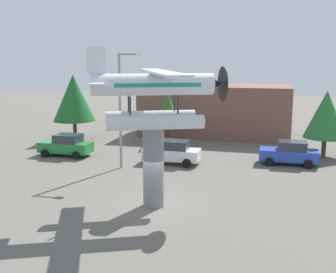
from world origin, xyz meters
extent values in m
plane|color=#605B54|center=(0.00, 0.00, 0.00)|extent=(140.00, 140.00, 0.00)
cylinder|color=slate|center=(0.00, 0.00, 2.14)|extent=(1.10, 1.10, 4.28)
cylinder|color=silver|center=(0.41, -0.91, 4.63)|extent=(4.67, 2.60, 0.70)
cylinder|color=#333338|center=(1.30, 0.04, 5.43)|extent=(0.13, 0.13, 0.90)
cylinder|color=#333338|center=(-0.89, -0.95, 5.43)|extent=(0.13, 0.13, 0.90)
cylinder|color=silver|center=(-0.41, 0.91, 4.63)|extent=(4.67, 2.60, 0.70)
cylinder|color=#333338|center=(0.89, 0.95, 5.43)|extent=(0.13, 0.13, 0.90)
cylinder|color=#333338|center=(-1.30, -0.04, 5.43)|extent=(0.13, 0.13, 0.90)
cylinder|color=silver|center=(0.00, 0.00, 6.43)|extent=(6.11, 3.54, 1.10)
cube|color=teal|center=(0.18, 0.08, 6.43)|extent=(4.43, 2.82, 0.20)
cone|color=#262628|center=(2.97, 1.33, 6.43)|extent=(1.00, 1.09, 0.88)
cylinder|color=black|center=(3.33, 1.49, 6.43)|extent=(0.77, 1.66, 1.80)
cube|color=silver|center=(0.36, 0.16, 7.04)|extent=(5.26, 9.94, 0.12)
cube|color=silver|center=(-2.55, -1.15, 6.53)|extent=(1.79, 2.84, 0.10)
cube|color=silver|center=(-2.55, -1.15, 7.63)|extent=(0.87, 0.48, 1.30)
cube|color=#237A38|center=(-10.17, 9.29, 0.72)|extent=(4.20, 1.70, 0.80)
cube|color=#2D333D|center=(-9.92, 9.29, 1.44)|extent=(2.00, 1.56, 0.64)
cylinder|color=black|center=(-11.52, 10.19, 0.32)|extent=(0.64, 0.22, 0.64)
cylinder|color=black|center=(-11.52, 8.39, 0.32)|extent=(0.64, 0.22, 0.64)
cylinder|color=black|center=(-8.82, 10.19, 0.32)|extent=(0.64, 0.22, 0.64)
cylinder|color=black|center=(-8.82, 8.39, 0.32)|extent=(0.64, 0.22, 0.64)
cube|color=white|center=(-1.32, 9.01, 0.72)|extent=(4.20, 1.70, 0.80)
cube|color=#2D333D|center=(-1.07, 9.01, 1.44)|extent=(2.00, 1.56, 0.64)
cylinder|color=black|center=(-2.67, 9.91, 0.32)|extent=(0.64, 0.22, 0.64)
cylinder|color=black|center=(-2.67, 8.11, 0.32)|extent=(0.64, 0.22, 0.64)
cylinder|color=black|center=(0.03, 9.91, 0.32)|extent=(0.64, 0.22, 0.64)
cylinder|color=black|center=(0.03, 8.11, 0.32)|extent=(0.64, 0.22, 0.64)
cube|color=#2847B7|center=(7.10, 10.95, 0.72)|extent=(4.20, 1.70, 0.80)
cube|color=#2D333D|center=(7.35, 10.95, 1.44)|extent=(2.00, 1.56, 0.64)
cylinder|color=black|center=(5.75, 11.85, 0.32)|extent=(0.64, 0.22, 0.64)
cylinder|color=black|center=(5.75, 10.05, 0.32)|extent=(0.64, 0.22, 0.64)
cylinder|color=black|center=(8.45, 11.85, 0.32)|extent=(0.64, 0.22, 0.64)
cylinder|color=black|center=(8.45, 10.05, 0.32)|extent=(0.64, 0.22, 0.64)
cylinder|color=gray|center=(-4.51, 6.93, 4.05)|extent=(0.18, 0.18, 8.10)
cylinder|color=gray|center=(-3.71, 6.93, 8.00)|extent=(1.60, 0.12, 0.12)
cube|color=silver|center=(-3.01, 6.93, 7.95)|extent=(0.50, 0.28, 0.20)
cube|color=brown|center=(0.06, 22.00, 2.53)|extent=(14.78, 7.10, 5.06)
cylinder|color=brown|center=(-12.66, 15.80, 0.91)|extent=(0.36, 0.36, 1.82)
cone|color=#1E6028|center=(-12.66, 15.80, 4.02)|extent=(3.96, 3.96, 4.40)
cylinder|color=brown|center=(-3.48, 15.96, 0.78)|extent=(0.36, 0.36, 1.55)
cone|color=#335B23|center=(-3.48, 15.96, 3.11)|extent=(2.81, 2.81, 3.13)
cylinder|color=brown|center=(9.84, 14.17, 0.77)|extent=(0.36, 0.36, 1.55)
cone|color=#287033|center=(9.84, 14.17, 3.41)|extent=(3.36, 3.36, 3.73)
camera|label=1|loc=(6.15, -20.30, 7.74)|focal=44.70mm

